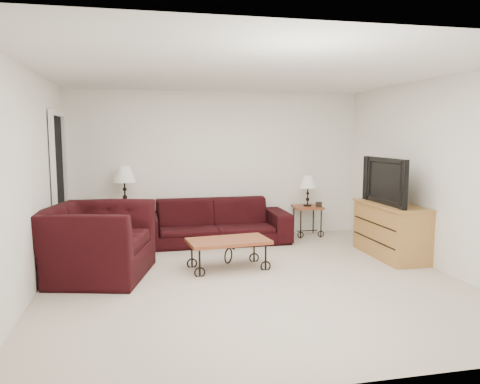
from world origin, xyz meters
name	(u,v)px	position (x,y,z in m)	size (l,w,h in m)	color
ground	(252,279)	(0.00, 0.00, 0.00)	(5.00, 5.00, 0.00)	beige
wall_back	(218,165)	(0.00, 2.50, 1.25)	(5.00, 0.02, 2.50)	white
wall_front	(339,213)	(0.00, -2.50, 1.25)	(5.00, 0.02, 2.50)	white
wall_left	(29,183)	(-2.50, 0.00, 1.25)	(0.02, 5.00, 2.50)	white
wall_right	(437,175)	(2.50, 0.00, 1.25)	(0.02, 5.00, 2.50)	white
ceiling	(253,72)	(0.00, 0.00, 2.50)	(5.00, 5.00, 0.00)	white
doorway	(59,187)	(-2.47, 1.65, 1.02)	(0.08, 0.94, 2.04)	black
sofa	(215,221)	(-0.14, 2.02, 0.35)	(2.43, 0.95, 0.71)	black
side_table_left	(126,225)	(-1.57, 2.20, 0.32)	(0.58, 0.58, 0.64)	brown
side_table_right	(307,221)	(1.53, 2.20, 0.27)	(0.49, 0.49, 0.53)	brown
lamp_left	(125,186)	(-1.57, 2.20, 0.96)	(0.36, 0.36, 0.64)	black
lamp_right	(308,191)	(1.53, 2.20, 0.80)	(0.30, 0.30, 0.53)	black
photo_frame_left	(115,204)	(-1.72, 2.05, 0.69)	(0.13, 0.02, 0.11)	black
photo_frame_right	(319,204)	(1.68, 2.05, 0.58)	(0.11, 0.01, 0.09)	black
coffee_table	(228,254)	(-0.20, 0.51, 0.20)	(1.06, 0.57, 0.40)	brown
armchair	(96,242)	(-1.88, 0.53, 0.45)	(1.37, 1.20, 0.89)	black
throw_pillow	(108,236)	(-1.72, 0.48, 0.52)	(0.40, 0.11, 0.40)	#D6601B
tv_stand	(391,230)	(2.23, 0.63, 0.39)	(0.54, 1.30, 0.78)	#B98344
television	(391,181)	(2.21, 0.63, 1.11)	(1.16, 0.15, 0.67)	black
backpack	(282,227)	(0.96, 1.83, 0.25)	(0.38, 0.29, 0.50)	black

